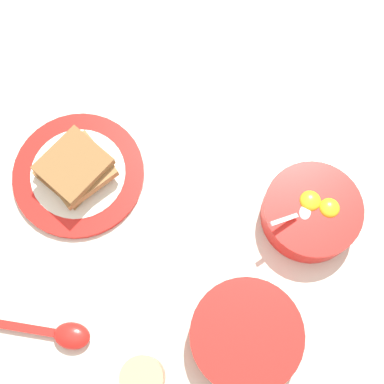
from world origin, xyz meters
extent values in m
plane|color=beige|center=(0.00, 0.00, 0.00)|extent=(3.00, 3.00, 0.00)
cylinder|color=red|center=(0.14, -0.17, 0.03)|extent=(0.16, 0.16, 0.05)
cylinder|color=white|center=(0.14, -0.17, 0.04)|extent=(0.13, 0.13, 0.02)
ellipsoid|color=yellow|center=(0.15, -0.19, 0.05)|extent=(0.03, 0.03, 0.02)
ellipsoid|color=yellow|center=(0.15, -0.16, 0.05)|extent=(0.03, 0.03, 0.02)
cylinder|color=black|center=(0.12, -0.17, 0.05)|extent=(0.04, 0.04, 0.00)
ellipsoid|color=silver|center=(0.13, -0.16, 0.05)|extent=(0.03, 0.02, 0.01)
cube|color=silver|center=(0.11, -0.12, 0.07)|extent=(0.04, 0.05, 0.03)
cylinder|color=red|center=(0.13, 0.23, 0.01)|extent=(0.23, 0.23, 0.01)
cylinder|color=white|center=(0.13, 0.23, 0.01)|extent=(0.16, 0.16, 0.00)
cube|color=brown|center=(0.13, 0.24, 0.02)|extent=(0.13, 0.13, 0.02)
cube|color=#9E7042|center=(0.13, 0.22, 0.04)|extent=(0.14, 0.14, 0.02)
cube|color=brown|center=(0.13, 0.23, 0.06)|extent=(0.13, 0.13, 0.02)
ellipsoid|color=red|center=(-0.13, 0.16, 0.01)|extent=(0.04, 0.06, 0.03)
cube|color=red|center=(-0.14, 0.24, 0.01)|extent=(0.02, 0.10, 0.01)
cylinder|color=red|center=(-0.07, -0.10, 0.02)|extent=(0.17, 0.17, 0.05)
cylinder|color=white|center=(-0.07, -0.10, 0.04)|extent=(0.14, 0.14, 0.01)
cylinder|color=tan|center=(-0.17, 0.04, 0.04)|extent=(0.06, 0.06, 0.07)
cylinder|color=#472B16|center=(-0.17, 0.04, 0.07)|extent=(0.05, 0.05, 0.01)
camera|label=1|loc=(-0.13, -0.03, 0.87)|focal=50.00mm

